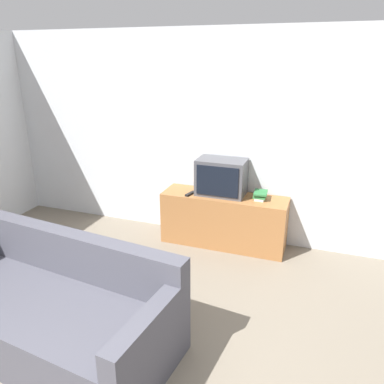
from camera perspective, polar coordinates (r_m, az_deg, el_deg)
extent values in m
cube|color=silver|center=(4.72, 4.33, 8.10)|extent=(9.00, 0.06, 2.60)
cube|color=#9E6638|center=(4.73, 4.85, -4.28)|extent=(1.55, 0.45, 0.66)
cube|color=#4C4C51|center=(4.59, 4.51, 2.30)|extent=(0.59, 0.36, 0.44)
cube|color=black|center=(4.42, 3.86, 1.61)|extent=(0.51, 0.01, 0.36)
cube|color=#474751|center=(3.46, -21.05, -17.87)|extent=(2.24, 1.18, 0.44)
cube|color=#474751|center=(3.46, -17.20, -9.07)|extent=(2.15, 0.40, 0.40)
cube|color=#474751|center=(2.86, -6.18, -22.82)|extent=(0.25, 0.96, 0.66)
cube|color=silver|center=(4.54, 10.35, -0.93)|extent=(0.12, 0.19, 0.03)
cube|color=#2D753D|center=(4.52, 10.30, -0.65)|extent=(0.15, 0.16, 0.02)
cube|color=#2D753D|center=(4.53, 10.41, -0.34)|extent=(0.16, 0.18, 0.02)
cube|color=#2D753D|center=(4.52, 10.43, -0.08)|extent=(0.17, 0.22, 0.02)
cube|color=black|center=(4.62, -0.29, -0.26)|extent=(0.08, 0.18, 0.02)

